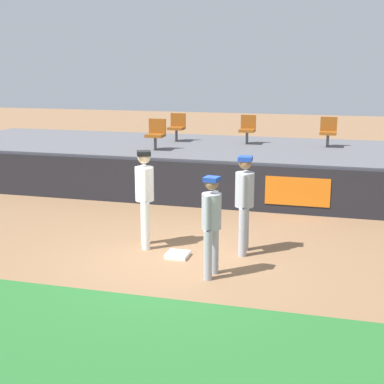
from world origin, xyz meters
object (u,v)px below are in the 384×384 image
Objects in this scene: first_base at (178,255)px; seat_back_center at (248,128)px; seat_front_left at (156,133)px; seat_back_right at (328,130)px; player_runner_visitor at (244,198)px; player_coach_visitor at (211,220)px; seat_back_left at (177,126)px; player_fielder_home at (145,192)px.

first_base is 0.48× the size of seat_back_center.
seat_back_center is (2.22, 1.80, -0.00)m from seat_front_left.
seat_back_right is at bearing 21.65° from seat_front_left.
first_base is at bearing -109.20° from seat_back_right.
player_coach_visitor is at bearing -16.86° from player_runner_visitor.
player_runner_visitor is 1.08× the size of player_coach_visitor.
seat_front_left is at bearing -145.21° from player_coach_visitor.
seat_front_left reaches higher than player_coach_visitor.
player_coach_visitor is at bearing -42.99° from first_base.
seat_back_left is at bearing -156.32° from player_runner_visitor.
player_coach_visitor is (1.58, -1.18, -0.10)m from player_fielder_home.
seat_back_left and seat_front_left have the same top height.
seat_back_right reaches higher than player_fielder_home.
seat_front_left reaches higher than first_base.
seat_back_left reaches higher than player_fielder_home.
player_runner_visitor is 7.13m from seat_back_left.
player_coach_visitor is 6.56m from seat_front_left.
player_runner_visitor is at bearing -63.18° from seat_back_left.
seat_back_center is (0.86, 6.45, 0.54)m from player_fielder_home.
first_base is 1.36m from player_fielder_home.
player_fielder_home is 1.90m from player_runner_visitor.
first_base is 0.22× the size of player_runner_visitor.
first_base is 0.21× the size of player_fielder_home.
player_runner_visitor reaches higher than player_coach_visitor.
seat_front_left and seat_back_center have the same top height.
seat_back_center is (-2.31, -0.00, -0.00)m from seat_back_right.
seat_back_left and seat_back_center have the same top height.
player_fielder_home is at bearing -89.74° from player_runner_visitor.
first_base is 0.48× the size of seat_back_right.
player_fielder_home is at bearing -73.65° from seat_front_left.
seat_back_right is 4.88m from seat_front_left.
player_runner_visitor is 2.18× the size of seat_back_right.
player_runner_visitor is at bearing 70.17° from player_fielder_home.
seat_front_left is (-4.53, -1.80, 0.00)m from seat_back_right.
player_fielder_home is 7.21m from seat_back_right.
player_coach_visitor is 8.18m from seat_back_left.
player_fielder_home is 2.23× the size of seat_back_left.
player_runner_visitor is (1.12, 0.54, 1.02)m from first_base.
first_base is 0.24× the size of player_coach_visitor.
seat_back_right reaches higher than player_runner_visitor.
seat_back_left reaches higher than player_runner_visitor.
player_fielder_home is at bearing -97.59° from seat_back_center.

